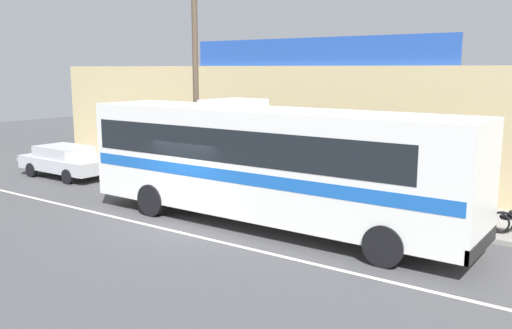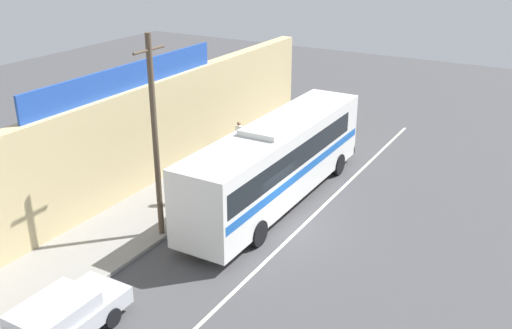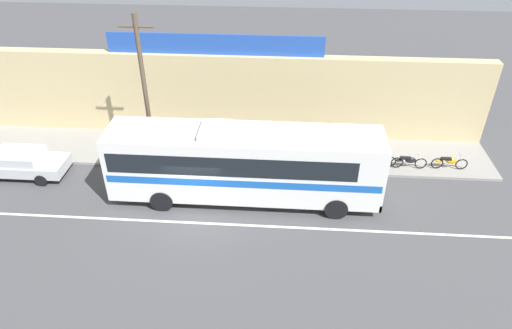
{
  "view_description": "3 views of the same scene",
  "coord_description": "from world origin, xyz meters",
  "px_view_note": "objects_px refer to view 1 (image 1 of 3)",
  "views": [
    {
      "loc": [
        11.23,
        -11.99,
        4.73
      ],
      "look_at": [
        1.08,
        2.18,
        1.64
      ],
      "focal_mm": 38.48,
      "sensor_mm": 36.0,
      "label": 1
    },
    {
      "loc": [
        -18.19,
        -9.52,
        11.31
      ],
      "look_at": [
        1.88,
        2.09,
        1.7
      ],
      "focal_mm": 40.36,
      "sensor_mm": 36.0,
      "label": 2
    },
    {
      "loc": [
        3.95,
        -16.17,
        13.58
      ],
      "look_at": [
        2.73,
        0.95,
        2.1
      ],
      "focal_mm": 32.27,
      "sensor_mm": 36.0,
      "label": 3
    }
  ],
  "objects_px": {
    "intercity_bus": "(265,159)",
    "parked_car": "(65,160)",
    "pedestrian_far_right": "(263,167)",
    "utility_pole": "(196,82)",
    "motorcycle_purple": "(473,215)",
    "pedestrian_far_left": "(453,182)"
  },
  "relations": [
    {
      "from": "intercity_bus",
      "to": "pedestrian_far_left",
      "type": "relative_size",
      "value": 7.46
    },
    {
      "from": "intercity_bus",
      "to": "utility_pole",
      "type": "height_order",
      "value": "utility_pole"
    },
    {
      "from": "pedestrian_far_right",
      "to": "utility_pole",
      "type": "bearing_deg",
      "value": -157.26
    },
    {
      "from": "utility_pole",
      "to": "parked_car",
      "type": "bearing_deg",
      "value": -168.12
    },
    {
      "from": "intercity_bus",
      "to": "pedestrian_far_right",
      "type": "xyz_separation_m",
      "value": [
        -2.49,
        3.5,
        -1.02
      ]
    },
    {
      "from": "utility_pole",
      "to": "motorcycle_purple",
      "type": "height_order",
      "value": "utility_pole"
    },
    {
      "from": "utility_pole",
      "to": "pedestrian_far_right",
      "type": "distance_m",
      "value": 4.08
    },
    {
      "from": "intercity_bus",
      "to": "pedestrian_far_left",
      "type": "height_order",
      "value": "intercity_bus"
    },
    {
      "from": "parked_car",
      "to": "pedestrian_far_left",
      "type": "distance_m",
      "value": 15.98
    },
    {
      "from": "intercity_bus",
      "to": "pedestrian_far_right",
      "type": "height_order",
      "value": "intercity_bus"
    },
    {
      "from": "motorcycle_purple",
      "to": "pedestrian_far_left",
      "type": "xyz_separation_m",
      "value": [
        -1.07,
        1.68,
        0.54
      ]
    },
    {
      "from": "intercity_bus",
      "to": "pedestrian_far_right",
      "type": "distance_m",
      "value": 4.42
    },
    {
      "from": "pedestrian_far_left",
      "to": "motorcycle_purple",
      "type": "bearing_deg",
      "value": -57.38
    },
    {
      "from": "utility_pole",
      "to": "pedestrian_far_right",
      "type": "bearing_deg",
      "value": 22.74
    },
    {
      "from": "parked_car",
      "to": "pedestrian_far_right",
      "type": "height_order",
      "value": "pedestrian_far_right"
    },
    {
      "from": "parked_car",
      "to": "pedestrian_far_right",
      "type": "bearing_deg",
      "value": 14.95
    },
    {
      "from": "intercity_bus",
      "to": "parked_car",
      "type": "bearing_deg",
      "value": 174.3
    },
    {
      "from": "intercity_bus",
      "to": "parked_car",
      "type": "height_order",
      "value": "intercity_bus"
    },
    {
      "from": "utility_pole",
      "to": "intercity_bus",
      "type": "bearing_deg",
      "value": -26.97
    },
    {
      "from": "pedestrian_far_right",
      "to": "pedestrian_far_left",
      "type": "distance_m",
      "value": 6.81
    },
    {
      "from": "motorcycle_purple",
      "to": "pedestrian_far_right",
      "type": "height_order",
      "value": "pedestrian_far_right"
    },
    {
      "from": "parked_car",
      "to": "intercity_bus",
      "type": "bearing_deg",
      "value": -5.7
    }
  ]
}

